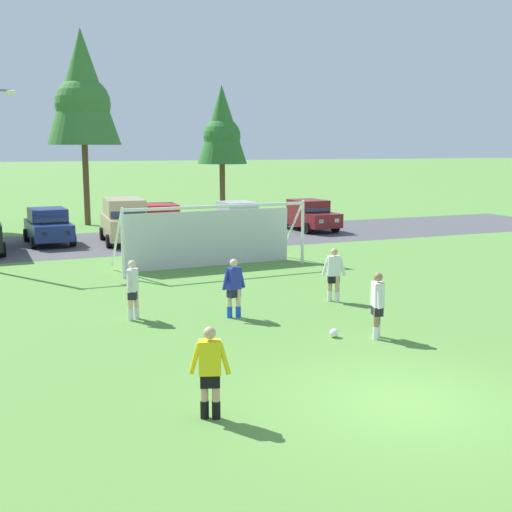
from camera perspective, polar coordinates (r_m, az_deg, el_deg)
name	(u,v)px	position (r m, az deg, el deg)	size (l,w,h in m)	color
ground_plane	(179,267)	(25.99, -6.65, -0.96)	(400.00, 400.00, 0.00)	#598C3D
parking_lot_strip	(136,241)	(33.43, -10.32, 1.27)	(52.00, 8.40, 0.01)	#4C4C51
soccer_ball	(334,333)	(16.51, 6.76, -6.62)	(0.22, 0.22, 0.22)	white
soccer_goal	(211,234)	(25.72, -3.93, 1.88)	(7.51, 2.32, 2.57)	white
referee	(210,373)	(11.50, -4.00, -10.04)	(0.70, 0.38, 1.64)	tan
player_striker_near	(133,290)	(18.18, -10.60, -2.90)	(0.47, 0.66, 1.64)	beige
player_midfield_center	(234,288)	(18.09, -1.93, -2.81)	(0.75, 0.35, 1.64)	beige
player_defender_far	(377,305)	(16.43, 10.44, -4.22)	(0.37, 0.70, 1.64)	#936B4C
player_winger_left	(334,275)	(20.09, 6.74, -1.64)	(0.69, 0.39, 1.64)	tan
parked_car_slot_left	(48,226)	(33.46, -17.50, 2.50)	(2.20, 4.29, 1.72)	navy
parked_car_slot_center_left	(125,220)	(32.91, -11.28, 3.06)	(2.36, 4.71, 2.16)	tan
parked_car_slot_center	(161,220)	(34.68, -8.20, 3.06)	(2.27, 4.32, 1.72)	red
parked_car_slot_center_right	(238,217)	(35.80, -1.57, 3.35)	(2.09, 4.23, 1.72)	#B2B2BC
parked_car_slot_right	(309,215)	(37.21, 4.61, 3.56)	(2.23, 4.30, 1.72)	maroon
tree_mid_left	(82,91)	(40.97, -14.78, 13.63)	(4.30, 4.30, 11.46)	brown
tree_center_back	(222,127)	(43.17, -2.97, 11.04)	(3.22, 3.22, 8.58)	brown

